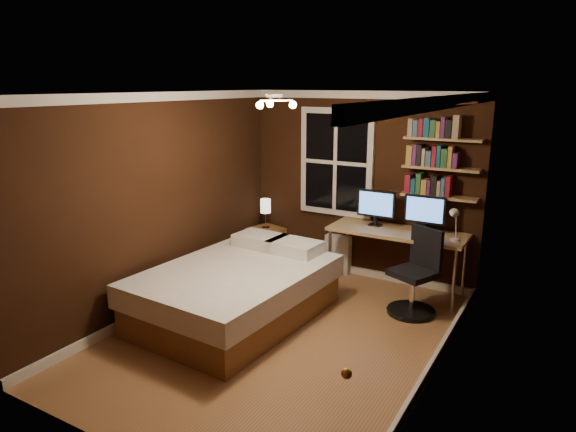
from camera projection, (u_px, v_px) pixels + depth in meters
The scene contains 24 objects.
floor at pixel (281, 335), 5.45m from camera, with size 4.20×4.20×0.00m, color brown.
wall_back at pixel (361, 186), 6.90m from camera, with size 3.20×0.04×2.50m, color black.
wall_left at pixel (162, 203), 5.92m from camera, with size 0.04×4.20×2.50m, color black.
wall_right at pixel (441, 246), 4.36m from camera, with size 0.04×4.20×2.50m, color black.
ceiling at pixel (280, 93), 4.83m from camera, with size 3.20×4.20×0.02m, color white.
window at pixel (336, 162), 6.96m from camera, with size 1.06×0.06×1.46m, color white.
door at pixel (373, 348), 3.13m from camera, with size 0.03×0.82×2.05m, color black, non-canonical shape.
door_knob at pixel (347, 374), 2.90m from camera, with size 0.06×0.06×0.06m, color #C48C3C.
ceiling_fixture at pixel (274, 105), 4.77m from camera, with size 0.44×0.44×0.18m, color beige, non-canonical shape.
bookshelf_lower at pixel (439, 196), 6.27m from camera, with size 0.92×0.22×0.03m, color tan.
books_row_lower at pixel (440, 186), 6.24m from camera, with size 0.54×0.16×0.23m, color maroon, non-canonical shape.
bookshelf_middle at pixel (441, 168), 6.18m from camera, with size 0.92×0.22×0.03m, color tan.
books_row_middle at pixel (442, 157), 6.15m from camera, with size 0.60×0.16×0.23m, color navy, non-canonical shape.
bookshelf_upper at pixel (443, 139), 6.10m from camera, with size 0.92×0.22×0.03m, color tan.
books_row_upper at pixel (444, 128), 6.06m from camera, with size 0.54×0.16×0.23m, color #296034, non-canonical shape.
bed at pixel (237, 291), 5.79m from camera, with size 1.70×2.28×0.74m.
nightstand at pixel (266, 246), 7.55m from camera, with size 0.43×0.43×0.54m, color brown.
bedside_lamp at pixel (266, 214), 7.43m from camera, with size 0.15×0.15×0.43m, color beige, non-canonical shape.
radiator at pixel (338, 254), 7.18m from camera, with size 0.36×0.13×0.54m, color silver.
desk at pixel (397, 235), 6.42m from camera, with size 1.70×0.64×0.81m.
monitor_left at pixel (376, 208), 6.58m from camera, with size 0.50×0.12×0.46m, color black, non-canonical shape.
monitor_right at pixel (425, 214), 6.27m from camera, with size 0.50×0.12×0.46m, color black, non-canonical shape.
desk_lamp at pixel (455, 224), 5.87m from camera, with size 0.14×0.32×0.44m, color silver, non-canonical shape.
office_chair at pixel (416, 282), 5.90m from camera, with size 0.59×0.59×1.00m.
Camera 1 is at (2.56, -4.25, 2.59)m, focal length 32.00 mm.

